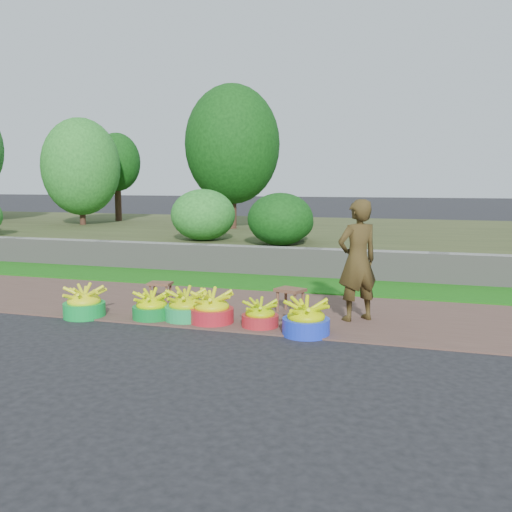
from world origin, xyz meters
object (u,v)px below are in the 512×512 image
(basin_b, at_px, (152,307))
(basin_f, at_px, (306,320))
(basin_e, at_px, (260,316))
(basin_d, at_px, (212,309))
(stool_left, at_px, (160,286))
(basin_a, at_px, (84,304))
(basin_c, at_px, (186,307))
(stool_right, at_px, (290,293))
(vendor_woman, at_px, (357,260))

(basin_b, height_order, basin_f, basin_f)
(basin_e, bearing_deg, basin_d, 179.02)
(stool_left, bearing_deg, basin_b, -69.08)
(basin_a, height_order, basin_b, basin_a)
(stool_left, bearing_deg, basin_c, -47.39)
(basin_f, bearing_deg, basin_d, 172.22)
(basin_e, xyz_separation_m, stool_left, (-1.82, 0.92, 0.10))
(stool_right, bearing_deg, basin_a, -157.64)
(basin_b, bearing_deg, basin_a, -170.73)
(basin_c, height_order, basin_f, basin_f)
(basin_e, relative_size, stool_left, 1.27)
(basin_f, relative_size, stool_right, 1.25)
(basin_d, distance_m, stool_left, 1.50)
(basin_f, height_order, stool_right, basin_f)
(stool_left, relative_size, stool_right, 0.81)
(basin_c, height_order, vendor_woman, vendor_woman)
(basin_b, xyz_separation_m, basin_e, (1.46, 0.03, -0.01))
(basin_c, relative_size, stool_left, 1.53)
(basin_c, relative_size, basin_d, 0.98)
(basin_d, relative_size, stool_left, 1.55)
(stool_left, bearing_deg, basin_a, -116.22)
(basin_c, bearing_deg, stool_right, 35.23)
(basin_c, relative_size, basin_e, 1.20)
(basin_d, bearing_deg, stool_left, 142.37)
(basin_d, xyz_separation_m, vendor_woman, (1.72, 0.66, 0.61))
(basin_a, xyz_separation_m, vendor_woman, (3.45, 0.86, 0.61))
(basin_b, xyz_separation_m, basin_c, (0.45, 0.07, 0.02))
(basin_a, xyz_separation_m, basin_d, (1.73, 0.19, 0.00))
(stool_left, height_order, stool_right, stool_right)
(basin_c, xyz_separation_m, stool_right, (1.17, 0.82, 0.10))
(basin_a, relative_size, basin_e, 1.20)
(basin_d, bearing_deg, stool_right, 46.59)
(basin_f, relative_size, stool_left, 1.55)
(basin_f, distance_m, stool_left, 2.67)
(basin_b, relative_size, stool_left, 1.39)
(basin_a, xyz_separation_m, basin_b, (0.91, 0.15, -0.02))
(basin_d, height_order, vendor_woman, vendor_woman)
(basin_f, bearing_deg, basin_b, 176.53)
(basin_e, xyz_separation_m, vendor_woman, (1.08, 0.68, 0.64))
(stool_right, xyz_separation_m, vendor_woman, (0.92, -0.18, 0.51))
(basin_c, xyz_separation_m, stool_left, (-0.82, 0.89, 0.07))
(basin_a, height_order, basin_f, basin_f)
(basin_a, relative_size, vendor_woman, 0.35)
(basin_a, xyz_separation_m, stool_right, (2.53, 1.04, 0.10))
(basin_a, height_order, stool_left, basin_a)
(basin_f, xyz_separation_m, vendor_woman, (0.47, 0.84, 0.61))
(basin_a, bearing_deg, basin_c, 9.04)
(basin_a, relative_size, stool_right, 1.23)
(basin_a, xyz_separation_m, basin_f, (2.98, 0.02, 0.00))
(basin_a, relative_size, basin_d, 0.98)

